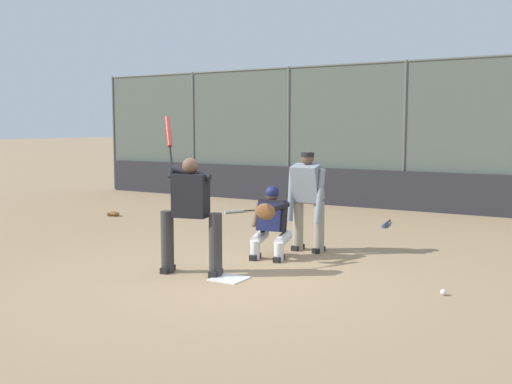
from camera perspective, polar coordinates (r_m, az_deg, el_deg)
name	(u,v)px	position (r m, az deg, el deg)	size (l,w,h in m)	color
ground_plane	(229,279)	(7.96, -2.56, -8.28)	(160.00, 160.00, 0.00)	#9E7F5B
home_plate_marker	(229,279)	(7.96, -2.56, -8.24)	(0.43, 0.43, 0.01)	white
backstop_fence	(405,132)	(14.83, 13.98, 5.58)	(18.82, 0.08, 3.57)	#515651
padding_wall	(402,191)	(14.81, 13.73, 0.14)	(18.37, 0.18, 0.94)	#28282D
bleachers_beyond	(371,179)	(17.80, 10.91, 1.25)	(13.12, 2.50, 1.48)	slate
batter_at_plate	(190,211)	(8.11, -6.28, -1.83)	(1.09, 0.56, 2.14)	#333333
catcher_behind_plate	(271,221)	(9.07, 1.39, -2.79)	(0.62, 0.72, 1.11)	silver
umpire_home	(307,199)	(9.56, 4.92, -0.63)	(0.65, 0.40, 1.60)	gray
spare_bat_by_padding	(237,212)	(13.93, -1.86, -1.87)	(0.47, 0.76, 0.07)	black
spare_bat_first_base_side	(386,224)	(12.39, 12.25, -3.02)	(0.19, 0.86, 0.07)	black
fielding_glove_on_dirt	(113,214)	(13.81, -13.43, -2.03)	(0.28, 0.22, 0.10)	brown
baseball_loose	(443,292)	(7.55, 17.42, -9.09)	(0.07, 0.07, 0.07)	white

